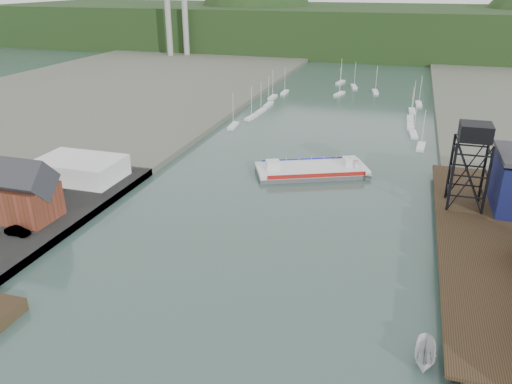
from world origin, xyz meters
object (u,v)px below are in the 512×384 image
Objects in this scene: harbor_building at (21,195)px; lift_tower at (475,137)px; chain_ferry at (312,170)px; motorboat at (425,355)px.

lift_tower is at bearing 19.98° from harbor_building.
chain_ferry is (45.21, 41.33, -5.04)m from harbor_building.
lift_tower is 0.59× the size of chain_ferry.
harbor_building is 0.45× the size of chain_ferry.
lift_tower reaches higher than motorboat.
lift_tower is 2.53× the size of motorboat.
chain_ferry is 4.31× the size of motorboat.
chain_ferry is (-31.79, 13.33, -14.60)m from lift_tower.
harbor_building is 61.46m from chain_ferry.
harbor_building reaches higher than chain_ferry.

